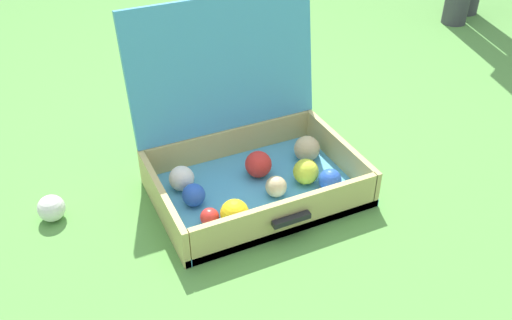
% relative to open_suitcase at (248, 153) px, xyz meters
% --- Properties ---
extents(ground_plane, '(16.00, 16.00, 0.00)m').
position_rel_open_suitcase_xyz_m(ground_plane, '(0.00, 0.00, -0.11)').
color(ground_plane, '#569342').
extents(open_suitcase, '(0.59, 0.50, 0.52)m').
position_rel_open_suitcase_xyz_m(open_suitcase, '(0.00, 0.00, 0.00)').
color(open_suitcase, '#4799C6').
rests_on(open_suitcase, ground).
extents(stray_ball_on_grass, '(0.08, 0.08, 0.08)m').
position_rel_open_suitcase_xyz_m(stray_ball_on_grass, '(-0.57, 0.08, -0.07)').
color(stray_ball_on_grass, white).
rests_on(stray_ball_on_grass, ground).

